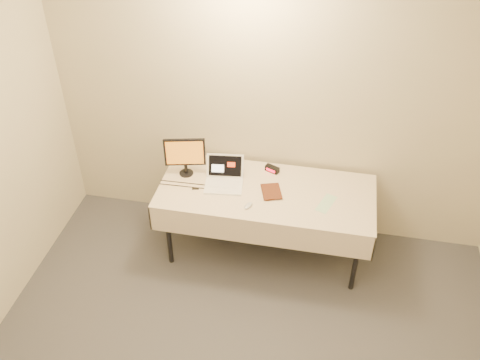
% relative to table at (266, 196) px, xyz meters
% --- Properties ---
extents(back_wall, '(4.00, 0.10, 2.70)m').
position_rel_table_xyz_m(back_wall, '(0.00, 0.45, 0.67)').
color(back_wall, beige).
rests_on(back_wall, ground).
extents(table, '(1.86, 0.81, 0.74)m').
position_rel_table_xyz_m(table, '(0.00, 0.00, 0.00)').
color(table, black).
rests_on(table, ground).
extents(laptop, '(0.36, 0.35, 0.22)m').
position_rel_table_xyz_m(laptop, '(-0.38, 0.04, 0.11)').
color(laptop, white).
rests_on(laptop, table).
extents(monitor, '(0.35, 0.15, 0.37)m').
position_rel_table_xyz_m(monitor, '(-0.74, 0.10, 0.28)').
color(monitor, black).
rests_on(monitor, table).
extents(book, '(0.16, 0.07, 0.21)m').
position_rel_table_xyz_m(book, '(-0.03, -0.05, 0.17)').
color(book, brown).
rests_on(book, table).
extents(alarm_clock, '(0.14, 0.10, 0.05)m').
position_rel_table_xyz_m(alarm_clock, '(0.01, 0.28, 0.09)').
color(alarm_clock, black).
rests_on(alarm_clock, table).
extents(clicker, '(0.08, 0.11, 0.02)m').
position_rel_table_xyz_m(clicker, '(-0.11, -0.24, 0.07)').
color(clicker, '#B9B9BC').
rests_on(clicker, table).
extents(paper_form, '(0.18, 0.27, 0.00)m').
position_rel_table_xyz_m(paper_form, '(0.52, -0.07, 0.06)').
color(paper_form, '#BAEABB').
rests_on(paper_form, table).
extents(usb_dongle, '(0.06, 0.03, 0.01)m').
position_rel_table_xyz_m(usb_dongle, '(-0.60, -0.10, 0.07)').
color(usb_dongle, black).
rests_on(usb_dongle, table).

